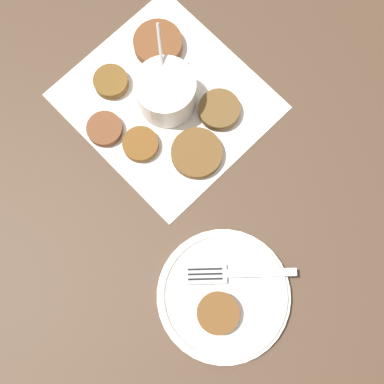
{
  "coord_description": "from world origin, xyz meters",
  "views": [
    {
      "loc": [
        -0.24,
        0.24,
        0.82
      ],
      "look_at": [
        -0.13,
        0.1,
        0.02
      ],
      "focal_mm": 50.0,
      "sensor_mm": 36.0,
      "label": 1
    }
  ],
  "objects_px": {
    "serving_plate": "(224,296)",
    "fritter_on_plate": "(218,313)",
    "fork": "(227,274)",
    "sauce_bowl": "(165,95)"
  },
  "relations": [
    {
      "from": "serving_plate",
      "to": "fritter_on_plate",
      "type": "distance_m",
      "value": 0.03
    },
    {
      "from": "fritter_on_plate",
      "to": "fork",
      "type": "bearing_deg",
      "value": -66.17
    },
    {
      "from": "serving_plate",
      "to": "fork",
      "type": "bearing_deg",
      "value": -61.25
    },
    {
      "from": "sauce_bowl",
      "to": "fritter_on_plate",
      "type": "bearing_deg",
      "value": 141.8
    },
    {
      "from": "sauce_bowl",
      "to": "serving_plate",
      "type": "bearing_deg",
      "value": 144.47
    },
    {
      "from": "sauce_bowl",
      "to": "fork",
      "type": "bearing_deg",
      "value": 147.18
    },
    {
      "from": "fritter_on_plate",
      "to": "sauce_bowl",
      "type": "bearing_deg",
      "value": -38.2
    },
    {
      "from": "serving_plate",
      "to": "fork",
      "type": "relative_size",
      "value": 1.4
    },
    {
      "from": "serving_plate",
      "to": "fork",
      "type": "distance_m",
      "value": 0.03
    },
    {
      "from": "sauce_bowl",
      "to": "fork",
      "type": "height_order",
      "value": "sauce_bowl"
    }
  ]
}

